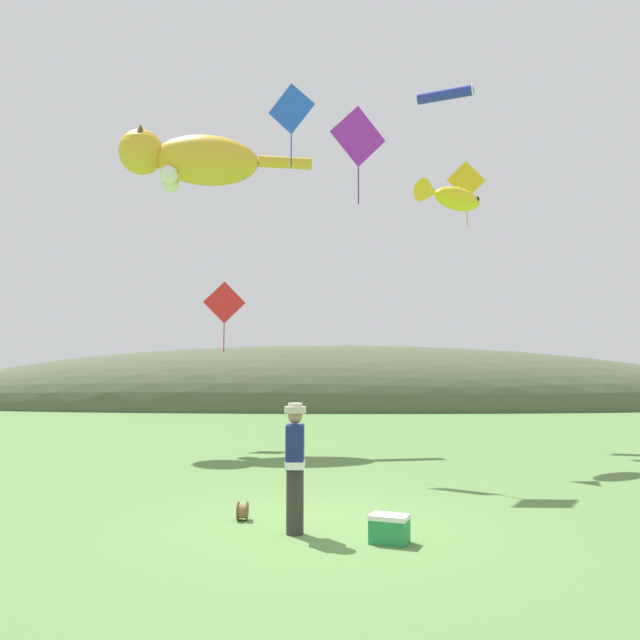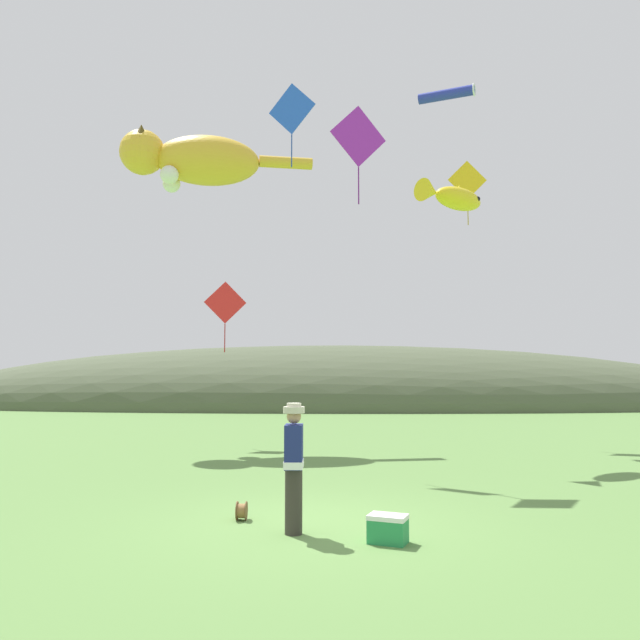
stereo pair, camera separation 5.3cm
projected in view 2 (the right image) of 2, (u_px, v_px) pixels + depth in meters
ground_plane at (313, 526)px, 8.96m from camera, size 120.00×120.00×0.00m
distant_hill_ridge at (331, 406)px, 40.68m from camera, size 54.79×14.99×7.94m
festival_attendant at (294, 463)px, 8.57m from camera, size 0.30×0.42×1.77m
kite_spool at (242, 511)px, 9.29m from camera, size 0.15×0.28×0.28m
picnic_cooler at (388, 529)px, 8.05m from camera, size 0.57×0.48×0.36m
kite_giant_cat at (194, 160)px, 20.35m from camera, size 6.20×2.37×1.90m
kite_fish_windsock at (452, 197)px, 16.86m from camera, size 2.17×1.94×0.71m
kite_tube_streamer at (447, 94)px, 21.77m from camera, size 1.97×1.10×0.44m
kite_diamond_violet at (358, 137)px, 14.80m from camera, size 1.36×0.67×2.40m
kite_diamond_blue at (292, 109)px, 16.66m from camera, size 1.30×0.59×2.31m
kite_diamond_gold at (467, 180)px, 21.50m from camera, size 1.36×0.11×2.27m
kite_diamond_red at (225, 303)px, 19.59m from camera, size 1.29×0.36×2.23m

